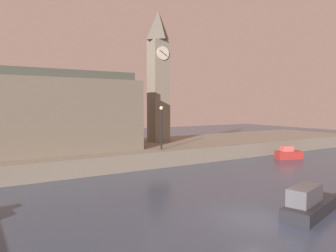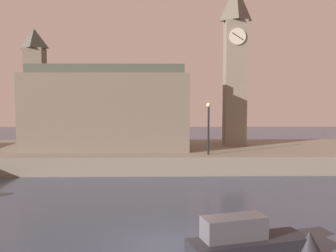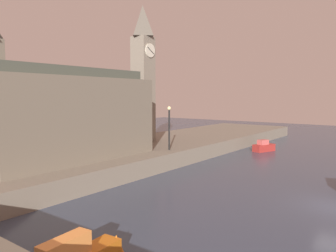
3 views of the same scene
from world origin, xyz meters
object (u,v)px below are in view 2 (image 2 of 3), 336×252
object	(u,v)px
parliament_hall	(104,108)
streetlamp	(208,123)
clock_tower	(235,62)
boat_barge_dark	(259,242)

from	to	relation	value
parliament_hall	streetlamp	xyz separation A→B (m)	(8.87, -3.68, -1.06)
clock_tower	parliament_hall	distance (m)	13.03
clock_tower	parliament_hall	xyz separation A→B (m)	(-12.10, -2.40, -4.21)
clock_tower	parliament_hall	size ratio (longest dim) A/B	1.06
parliament_hall	boat_barge_dark	xyz separation A→B (m)	(8.91, -20.04, -4.60)
parliament_hall	boat_barge_dark	world-z (taller)	parliament_hall
streetlamp	clock_tower	bearing A→B (deg)	62.07
boat_barge_dark	streetlamp	bearing A→B (deg)	90.14
parliament_hall	streetlamp	bearing A→B (deg)	-22.50
streetlamp	boat_barge_dark	xyz separation A→B (m)	(0.04, -16.36, -3.55)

